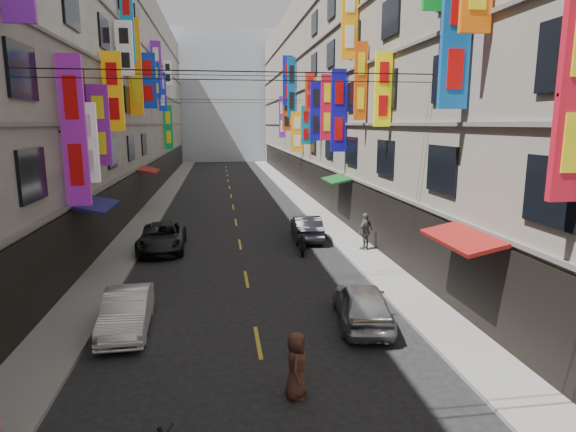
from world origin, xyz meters
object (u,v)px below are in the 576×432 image
object	(u,v)px
car_left_mid	(127,311)
car_left_far	(162,237)
car_right_mid	(362,303)
scooter_far_right	(302,245)
pedestrian_crossing	(296,365)
car_right_far	(306,227)
pedestrian_rfar	(365,231)

from	to	relation	value
car_left_mid	car_left_far	bearing A→B (deg)	87.32
car_left_far	car_right_mid	bearing A→B (deg)	-55.59
car_right_mid	scooter_far_right	bearing A→B (deg)	-79.28
car_left_far	pedestrian_crossing	bearing A→B (deg)	-73.26
car_left_mid	car_right_far	bearing A→B (deg)	52.56
scooter_far_right	pedestrian_rfar	bearing A→B (deg)	-174.91
car_left_mid	car_right_far	size ratio (longest dim) A/B	0.93
scooter_far_right	car_left_far	distance (m)	7.19
scooter_far_right	pedestrian_rfar	world-z (taller)	pedestrian_rfar
pedestrian_crossing	car_left_mid	bearing A→B (deg)	60.48
scooter_far_right	car_right_mid	distance (m)	8.83
car_left_far	car_right_far	distance (m)	7.87
car_left_mid	pedestrian_rfar	distance (m)	13.15
car_left_mid	car_right_mid	world-z (taller)	car_right_mid
car_right_mid	car_right_far	distance (m)	11.69
pedestrian_crossing	car_right_mid	bearing A→B (deg)	-21.12
car_right_mid	car_right_far	size ratio (longest dim) A/B	0.96
pedestrian_rfar	scooter_far_right	bearing A→B (deg)	-39.95
scooter_far_right	car_right_mid	xyz separation A→B (m)	(0.47, -8.82, 0.24)
car_right_far	pedestrian_rfar	bearing A→B (deg)	133.31
car_right_far	pedestrian_crossing	distance (m)	15.95
scooter_far_right	pedestrian_crossing	world-z (taller)	pedestrian_crossing
car_right_mid	pedestrian_rfar	bearing A→B (deg)	-100.08
pedestrian_rfar	pedestrian_crossing	world-z (taller)	pedestrian_rfar
car_right_far	pedestrian_crossing	size ratio (longest dim) A/B	2.56
car_right_mid	pedestrian_rfar	world-z (taller)	pedestrian_rfar
scooter_far_right	pedestrian_rfar	distance (m)	3.32
scooter_far_right	pedestrian_crossing	distance (m)	13.00
car_left_mid	car_left_far	xyz separation A→B (m)	(0.00, 9.93, 0.05)
pedestrian_rfar	car_right_far	bearing A→B (deg)	-87.97
car_right_mid	pedestrian_crossing	distance (m)	4.86
car_left_far	car_right_mid	size ratio (longest dim) A/B	1.22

